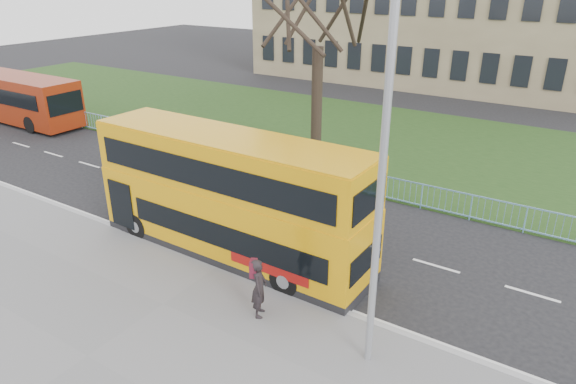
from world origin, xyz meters
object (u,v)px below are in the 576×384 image
object	(u,v)px
red_bus	(11,96)
street_lamp	(377,176)
yellow_bus	(230,194)
pedestrian	(259,288)

from	to	relation	value
red_bus	street_lamp	size ratio (longest dim) A/B	1.27
yellow_bus	pedestrian	distance (m)	4.04
red_bus	pedestrian	world-z (taller)	red_bus
yellow_bus	street_lamp	bearing A→B (deg)	-20.99
red_bus	street_lamp	world-z (taller)	street_lamp
red_bus	street_lamp	bearing A→B (deg)	-16.13
yellow_bus	red_bus	distance (m)	23.72
yellow_bus	red_bus	world-z (taller)	yellow_bus
pedestrian	street_lamp	xyz separation A→B (m)	(3.22, 0.01, 4.03)
yellow_bus	red_bus	bearing A→B (deg)	166.31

